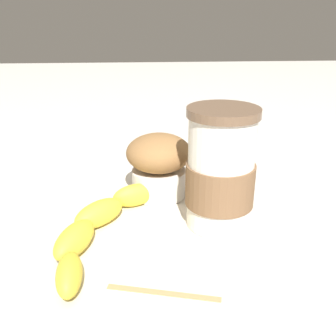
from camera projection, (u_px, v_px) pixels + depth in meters
The scene contains 7 objects.
ground_plane at pixel (168, 205), 0.54m from camera, with size 3.00×3.00×0.00m, color beige.
paper_napkin at pixel (168, 205), 0.54m from camera, with size 0.23×0.23×0.00m, color beige.
coffee_cup at pixel (220, 173), 0.47m from camera, with size 0.08×0.08×0.15m.
muffin at pixel (159, 163), 0.55m from camera, with size 0.09×0.09×0.09m.
banana at pixel (96, 227), 0.45m from camera, with size 0.12×0.22×0.03m.
sugar_packet at pixel (168, 164), 0.67m from camera, with size 0.05×0.03×0.01m, color white.
wooden_stirrer at pixel (163, 293), 0.37m from camera, with size 0.11×0.01×0.00m, color tan.
Camera 1 is at (0.03, 0.48, 0.25)m, focal length 42.00 mm.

